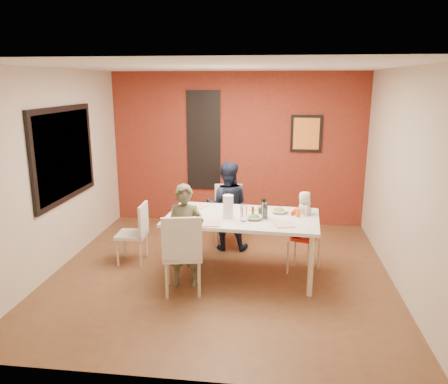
# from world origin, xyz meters

# --- Properties ---
(ground) EXTENTS (4.50, 4.50, 0.00)m
(ground) POSITION_xyz_m (0.00, 0.00, 0.00)
(ground) COLOR brown
(ground) RESTS_ON ground
(ceiling) EXTENTS (4.50, 4.50, 0.02)m
(ceiling) POSITION_xyz_m (0.00, 0.00, 2.70)
(ceiling) COLOR white
(ceiling) RESTS_ON wall_back
(wall_back) EXTENTS (4.50, 0.02, 2.70)m
(wall_back) POSITION_xyz_m (0.00, 2.25, 1.35)
(wall_back) COLOR beige
(wall_back) RESTS_ON ground
(wall_front) EXTENTS (4.50, 0.02, 2.70)m
(wall_front) POSITION_xyz_m (0.00, -2.25, 1.35)
(wall_front) COLOR beige
(wall_front) RESTS_ON ground
(wall_left) EXTENTS (0.02, 4.50, 2.70)m
(wall_left) POSITION_xyz_m (-2.25, 0.00, 1.35)
(wall_left) COLOR beige
(wall_left) RESTS_ON ground
(wall_right) EXTENTS (0.02, 4.50, 2.70)m
(wall_right) POSITION_xyz_m (2.25, 0.00, 1.35)
(wall_right) COLOR beige
(wall_right) RESTS_ON ground
(brick_accent_wall) EXTENTS (4.50, 0.02, 2.70)m
(brick_accent_wall) POSITION_xyz_m (0.00, 2.23, 1.35)
(brick_accent_wall) COLOR maroon
(brick_accent_wall) RESTS_ON ground
(picture_window_frame) EXTENTS (0.05, 1.70, 1.30)m
(picture_window_frame) POSITION_xyz_m (-2.22, 0.20, 1.55)
(picture_window_frame) COLOR black
(picture_window_frame) RESTS_ON wall_left
(picture_window_pane) EXTENTS (0.02, 1.55, 1.15)m
(picture_window_pane) POSITION_xyz_m (-2.21, 0.20, 1.55)
(picture_window_pane) COLOR black
(picture_window_pane) RESTS_ON wall_left
(glassblock_strip) EXTENTS (0.55, 0.03, 1.70)m
(glassblock_strip) POSITION_xyz_m (-0.60, 2.21, 1.50)
(glassblock_strip) COLOR silver
(glassblock_strip) RESTS_ON wall_back
(glassblock_surround) EXTENTS (0.60, 0.03, 1.76)m
(glassblock_surround) POSITION_xyz_m (-0.60, 2.21, 1.50)
(glassblock_surround) COLOR black
(glassblock_surround) RESTS_ON wall_back
(art_print_frame) EXTENTS (0.54, 0.03, 0.64)m
(art_print_frame) POSITION_xyz_m (1.20, 2.21, 1.65)
(art_print_frame) COLOR black
(art_print_frame) RESTS_ON wall_back
(art_print_canvas) EXTENTS (0.44, 0.01, 0.54)m
(art_print_canvas) POSITION_xyz_m (1.20, 2.19, 1.65)
(art_print_canvas) COLOR orange
(art_print_canvas) RESTS_ON wall_back
(dining_table) EXTENTS (2.03, 1.21, 0.82)m
(dining_table) POSITION_xyz_m (0.28, -0.03, 0.75)
(dining_table) COLOR silver
(dining_table) RESTS_ON ground
(chair_near) EXTENTS (0.55, 0.55, 1.01)m
(chair_near) POSITION_xyz_m (-0.38, -0.69, 0.57)
(chair_near) COLOR beige
(chair_near) RESTS_ON ground
(chair_far) EXTENTS (0.48, 0.48, 0.94)m
(chair_far) POSITION_xyz_m (-0.03, 1.13, 0.53)
(chair_far) COLOR silver
(chair_far) RESTS_ON ground
(chair_left) EXTENTS (0.41, 0.41, 0.87)m
(chair_left) POSITION_xyz_m (-1.23, 0.20, 0.48)
(chair_left) COLOR silver
(chair_left) RESTS_ON ground
(high_chair) EXTENTS (0.46, 0.46, 0.87)m
(high_chair) POSITION_xyz_m (1.07, 0.16, 0.52)
(high_chair) COLOR red
(high_chair) RESTS_ON ground
(child_near) EXTENTS (0.48, 0.32, 1.31)m
(child_near) POSITION_xyz_m (-0.40, -0.44, 0.66)
(child_near) COLOR brown
(child_near) RESTS_ON ground
(child_far) EXTENTS (0.68, 0.54, 1.37)m
(child_far) POSITION_xyz_m (-0.02, 0.89, 0.68)
(child_far) COLOR black
(child_far) RESTS_ON ground
(toddler) EXTENTS (0.25, 0.33, 0.62)m
(toddler) POSITION_xyz_m (1.09, 0.15, 0.82)
(toddler) COLOR beige
(toddler) RESTS_ON high_chair
(plate_near_left) EXTENTS (0.27, 0.27, 0.01)m
(plate_near_left) POSITION_xyz_m (-0.08, -0.41, 0.83)
(plate_near_left) COLOR white
(plate_near_left) RESTS_ON dining_table
(plate_far_mid) EXTENTS (0.21, 0.21, 0.01)m
(plate_far_mid) POSITION_xyz_m (0.41, 0.32, 0.82)
(plate_far_mid) COLOR white
(plate_far_mid) RESTS_ON dining_table
(plate_near_right) EXTENTS (0.27, 0.27, 0.01)m
(plate_near_right) POSITION_xyz_m (0.82, -0.35, 0.83)
(plate_near_right) COLOR white
(plate_near_right) RESTS_ON dining_table
(plate_far_left) EXTENTS (0.26, 0.26, 0.01)m
(plate_far_left) POSITION_xyz_m (-0.36, 0.32, 0.82)
(plate_far_left) COLOR white
(plate_far_left) RESTS_ON dining_table
(salad_bowl_a) EXTENTS (0.22, 0.22, 0.05)m
(salad_bowl_a) POSITION_xyz_m (0.44, -0.17, 0.84)
(salad_bowl_a) COLOR silver
(salad_bowl_a) RESTS_ON dining_table
(salad_bowl_b) EXTENTS (0.23, 0.23, 0.05)m
(salad_bowl_b) POSITION_xyz_m (0.76, 0.17, 0.85)
(salad_bowl_b) COLOR white
(salad_bowl_b) RESTS_ON dining_table
(wine_bottle) EXTENTS (0.07, 0.07, 0.25)m
(wine_bottle) POSITION_xyz_m (0.56, -0.05, 0.94)
(wine_bottle) COLOR black
(wine_bottle) RESTS_ON dining_table
(wine_glass_a) EXTENTS (0.08, 0.08, 0.22)m
(wine_glass_a) POSITION_xyz_m (0.31, -0.24, 0.93)
(wine_glass_a) COLOR white
(wine_glass_a) RESTS_ON dining_table
(wine_glass_b) EXTENTS (0.08, 0.08, 0.22)m
(wine_glass_b) POSITION_xyz_m (0.57, -0.13, 0.93)
(wine_glass_b) COLOR silver
(wine_glass_b) RESTS_ON dining_table
(paper_towel_roll) EXTENTS (0.13, 0.13, 0.30)m
(paper_towel_roll) POSITION_xyz_m (0.11, -0.13, 0.97)
(paper_towel_roll) COLOR white
(paper_towel_roll) RESTS_ON dining_table
(condiment_red) EXTENTS (0.04, 0.04, 0.14)m
(condiment_red) POSITION_xyz_m (0.32, -0.05, 0.89)
(condiment_red) COLOR red
(condiment_red) RESTS_ON dining_table
(condiment_green) EXTENTS (0.03, 0.03, 0.13)m
(condiment_green) POSITION_xyz_m (0.50, -0.03, 0.88)
(condiment_green) COLOR #2B6F25
(condiment_green) RESTS_ON dining_table
(condiment_brown) EXTENTS (0.03, 0.03, 0.13)m
(condiment_brown) POSITION_xyz_m (0.42, -0.05, 0.89)
(condiment_brown) COLOR brown
(condiment_brown) RESTS_ON dining_table
(sippy_cup) EXTENTS (0.06, 0.06, 0.11)m
(sippy_cup) POSITION_xyz_m (1.00, 0.02, 0.87)
(sippy_cup) COLOR orange
(sippy_cup) RESTS_ON dining_table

